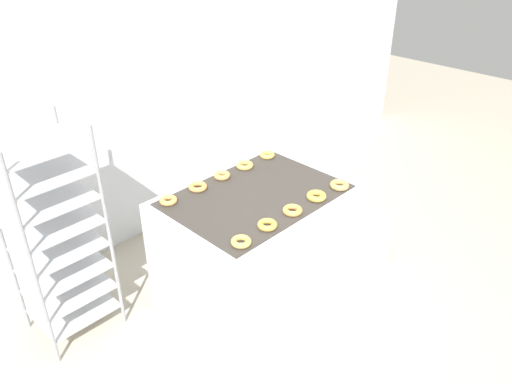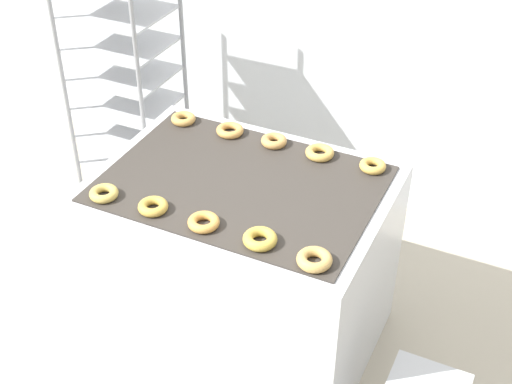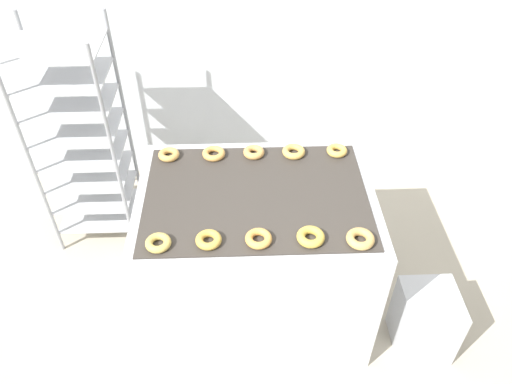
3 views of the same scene
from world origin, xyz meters
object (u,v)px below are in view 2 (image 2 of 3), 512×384
(donut_near_rightmost, at_px, (314,260))
(donut_far_center, at_px, (275,141))
(donut_near_center, at_px, (204,222))
(donut_near_right, at_px, (260,239))
(fryer_machine, at_px, (242,265))
(donut_far_left, at_px, (230,130))
(baking_rack_cart, at_px, (127,89))
(donut_far_right, at_px, (320,153))
(donut_far_rightmost, at_px, (373,166))
(donut_near_left, at_px, (153,207))
(donut_near_leftmost, at_px, (104,193))
(donut_far_leftmost, at_px, (183,119))

(donut_near_rightmost, relative_size, donut_far_center, 1.12)
(donut_near_center, height_order, donut_near_right, donut_near_right)
(donut_near_center, relative_size, donut_near_rightmost, 0.95)
(fryer_machine, distance_m, donut_far_left, 0.64)
(baking_rack_cart, relative_size, donut_far_right, 11.85)
(donut_far_left, relative_size, donut_far_rightmost, 1.11)
(fryer_machine, relative_size, baking_rack_cart, 0.81)
(donut_near_left, xyz_separation_m, donut_near_center, (0.24, -0.00, -0.00))
(baking_rack_cart, height_order, donut_near_right, baking_rack_cart)
(donut_far_right, relative_size, donut_far_rightmost, 1.11)
(fryer_machine, xyz_separation_m, donut_near_leftmost, (-0.47, -0.34, 0.49))
(baking_rack_cart, height_order, donut_far_leftmost, baking_rack_cart)
(donut_far_center, xyz_separation_m, donut_far_rightmost, (0.47, 0.00, -0.00))
(baking_rack_cart, distance_m, donut_far_leftmost, 0.76)
(donut_near_leftmost, height_order, donut_near_center, same)
(donut_near_right, distance_m, donut_far_left, 0.82)
(donut_near_right, xyz_separation_m, donut_near_rightmost, (0.23, -0.02, -0.00))
(donut_far_right, bearing_deg, baking_rack_cart, 163.21)
(donut_near_right, distance_m, donut_near_rightmost, 0.23)
(fryer_machine, distance_m, donut_near_center, 0.59)
(donut_near_center, height_order, donut_far_center, donut_far_center)
(donut_near_left, xyz_separation_m, donut_near_rightmost, (0.71, -0.02, 0.00))
(baking_rack_cart, height_order, donut_near_leftmost, baking_rack_cart)
(fryer_machine, height_order, donut_far_right, donut_far_right)
(donut_far_leftmost, bearing_deg, donut_near_left, -69.60)
(donut_far_left, distance_m, donut_far_right, 0.45)
(donut_far_rightmost, bearing_deg, donut_far_leftmost, -179.79)
(donut_near_leftmost, bearing_deg, fryer_machine, 35.77)
(donut_near_left, relative_size, donut_near_rightmost, 0.92)
(donut_near_rightmost, xyz_separation_m, donut_far_left, (-0.70, 0.69, -0.00))
(donut_near_right, relative_size, donut_far_left, 1.03)
(donut_near_right, relative_size, donut_near_rightmost, 1.00)
(donut_far_leftmost, bearing_deg, donut_far_center, 0.40)
(donut_near_left, height_order, donut_far_leftmost, same)
(donut_near_left, bearing_deg, donut_near_rightmost, -1.69)
(donut_near_right, distance_m, donut_far_center, 0.71)
(donut_near_leftmost, bearing_deg, baking_rack_cart, 120.48)
(baking_rack_cart, xyz_separation_m, donut_far_right, (1.33, -0.40, 0.17))
(donut_near_right, height_order, donut_far_rightmost, donut_near_right)
(donut_near_rightmost, bearing_deg, donut_far_rightmost, 90.04)
(donut_near_leftmost, distance_m, donut_far_left, 0.72)
(donut_near_left, bearing_deg, donut_near_leftmost, -177.39)
(donut_far_leftmost, distance_m, donut_far_rightmost, 0.96)
(fryer_machine, height_order, donut_near_right, donut_near_right)
(donut_far_center, bearing_deg, donut_far_right, -0.43)
(donut_near_rightmost, bearing_deg, donut_far_leftmost, 144.36)
(donut_near_right, distance_m, donut_far_leftmost, 0.99)
(donut_near_left, height_order, donut_near_rightmost, donut_near_rightmost)
(donut_near_leftmost, bearing_deg, donut_far_rightmost, 35.79)
(donut_far_leftmost, bearing_deg, donut_far_rightmost, 0.21)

